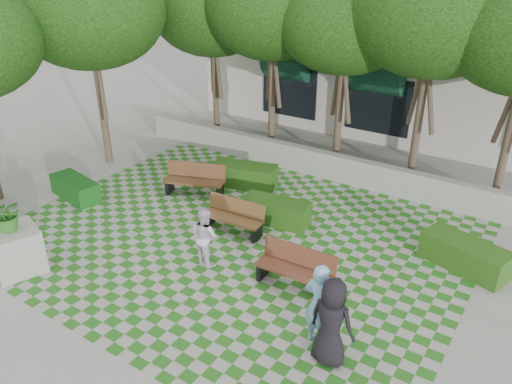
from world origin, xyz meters
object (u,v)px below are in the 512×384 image
Objects in this scene: bench_east at (296,269)px; hedge_west at (75,188)px; hedge_midleft at (244,175)px; planter_front at (14,242)px; hedge_east at (465,255)px; person_dark at (331,322)px; bench_west at (195,180)px; bench_mid at (234,217)px; hedge_midright at (276,211)px; person_white at (205,236)px; person_blue at (320,305)px.

hedge_west is at bearing 176.47° from bench_east.
hedge_midleft is 7.29m from planter_front.
hedge_east is 1.12× the size of person_dark.
hedge_west is at bearing -163.25° from bench_west.
planter_front is at bearing -130.43° from bench_mid.
person_dark is at bearing -37.38° from bench_mid.
bench_west reaches higher than bench_mid.
bench_mid is at bearing 52.98° from planter_front.
bench_east is 0.96× the size of hedge_midright.
planter_front reaches higher than person_white.
bench_mid reaches higher than hedge_midright.
bench_east is 1.01× the size of person_blue.
person_dark reaches higher than hedge_midright.
person_blue is (6.36, -3.87, 0.44)m from bench_west.
person_dark is (5.81, -5.56, 0.56)m from hedge_midleft.
hedge_midleft is at bearing 134.64° from bench_east.
hedge_east is (3.11, 2.95, -0.11)m from bench_east.
hedge_west is at bearing -137.04° from hedge_midleft.
person_white is (-3.66, 1.01, -0.17)m from person_blue.
planter_front reaches higher than hedge_midleft.
hedge_west is 3.97m from planter_front.
person_dark reaches higher than hedge_west.
hedge_east is 6.42m from person_white.
bench_west reaches higher than hedge_west.
hedge_east is 1.06× the size of planter_front.
bench_west is at bearing 149.40° from bench_mid.
person_white reaches higher than hedge_east.
person_blue is at bearing 13.69° from planter_front.
person_white is at bearing -173.13° from bench_east.
hedge_midleft is 5.39m from hedge_west.
hedge_west is at bearing 121.60° from planter_front.
person_dark is at bearing -106.98° from hedge_east.
hedge_midright is at bearing 127.85° from bench_east.
bench_mid is 0.97× the size of person_blue.
hedge_midright is 2.78m from person_white.
bench_east is 8.07m from hedge_west.
person_white is at bearing -82.53° from bench_mid.
hedge_east is 1.37× the size of person_white.
hedge_east reaches higher than hedge_west.
bench_east is 0.93× the size of bench_west.
bench_mid is 0.98× the size of hedge_west.
person_blue is at bearing -9.57° from hedge_west.
person_white is at bearing -67.11° from bench_west.
hedge_midleft is at bearing 144.76° from hedge_midright.
bench_east is at bearing -41.94° from person_dark.
bench_mid is 0.97× the size of person_dark.
bench_east reaches higher than hedge_east.
hedge_west is at bearing -166.12° from hedge_east.
hedge_midleft is at bearing 42.96° from hedge_west.
bench_west is (-2.39, 1.23, 0.04)m from bench_mid.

